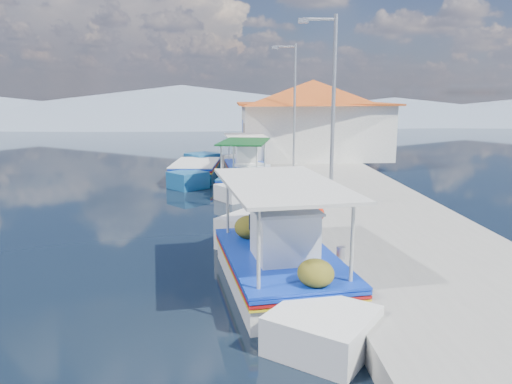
{
  "coord_description": "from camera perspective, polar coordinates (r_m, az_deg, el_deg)",
  "views": [
    {
      "loc": [
        1.3,
        -13.32,
        4.18
      ],
      "look_at": [
        2.11,
        0.77,
        1.3
      ],
      "focal_mm": 34.3,
      "sensor_mm": 36.0,
      "label": 1
    }
  ],
  "objects": [
    {
      "name": "ground",
      "position": [
        14.02,
        -8.5,
        -5.94
      ],
      "size": [
        160.0,
        160.0,
        0.0
      ],
      "primitive_type": "plane",
      "color": "black",
      "rests_on": "ground"
    },
    {
      "name": "quay",
      "position": [
        20.25,
        9.92,
        0.17
      ],
      "size": [
        5.0,
        44.0,
        0.5
      ],
      "primitive_type": "cube",
      "color": "gray",
      "rests_on": "ground"
    },
    {
      "name": "bollards",
      "position": [
        19.07,
        4.31,
        0.83
      ],
      "size": [
        0.2,
        17.2,
        0.3
      ],
      "color": "#A5A8AD",
      "rests_on": "quay"
    },
    {
      "name": "main_caique",
      "position": [
        10.87,
        2.86,
        -8.29
      ],
      "size": [
        3.01,
        7.73,
        2.57
      ],
      "rotation": [
        0.0,
        0.0,
        -0.15
      ],
      "color": "white",
      "rests_on": "ground"
    },
    {
      "name": "caique_green_canopy",
      "position": [
        21.54,
        -1.42,
        1.29
      ],
      "size": [
        2.63,
        6.21,
        2.36
      ],
      "rotation": [
        0.0,
        0.0,
        0.19
      ],
      "color": "white",
      "rests_on": "ground"
    },
    {
      "name": "caique_blue_hull",
      "position": [
        24.37,
        -7.05,
        2.36
      ],
      "size": [
        2.38,
        6.91,
        1.23
      ],
      "rotation": [
        0.0,
        0.0,
        0.08
      ],
      "color": "#17568B",
      "rests_on": "ground"
    },
    {
      "name": "caique_far",
      "position": [
        24.88,
        -1.18,
        2.85
      ],
      "size": [
        2.23,
        6.53,
        2.29
      ],
      "rotation": [
        0.0,
        0.0,
        -0.08
      ],
      "color": "white",
      "rests_on": "ground"
    },
    {
      "name": "harbor_building",
      "position": [
        28.78,
        6.6,
        8.66
      ],
      "size": [
        10.49,
        10.49,
        4.4
      ],
      "color": "white",
      "rests_on": "quay"
    },
    {
      "name": "lamp_post_near",
      "position": [
        15.66,
        8.68,
        10.2
      ],
      "size": [
        1.21,
        0.14,
        6.0
      ],
      "color": "#A5A8AD",
      "rests_on": "quay"
    },
    {
      "name": "lamp_post_far",
      "position": [
        24.54,
        4.31,
        10.73
      ],
      "size": [
        1.21,
        0.14,
        6.0
      ],
      "color": "#A5A8AD",
      "rests_on": "quay"
    },
    {
      "name": "mountain_ridge",
      "position": [
        69.55,
        1.06,
        9.76
      ],
      "size": [
        171.4,
        96.0,
        5.5
      ],
      "color": "slate",
      "rests_on": "ground"
    }
  ]
}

